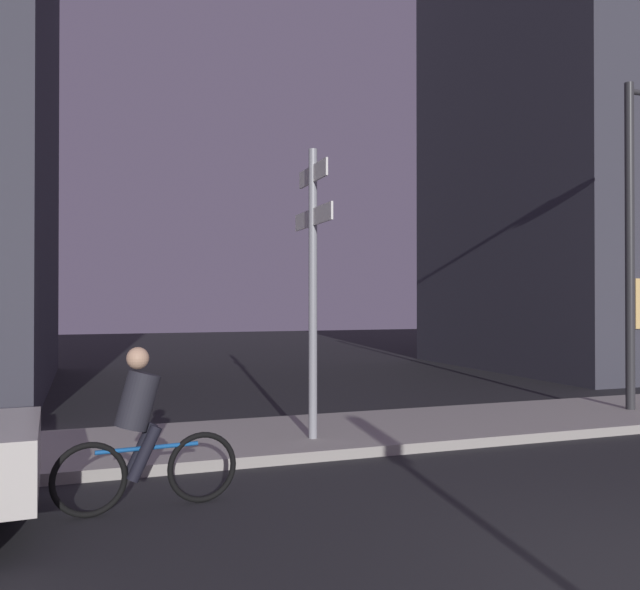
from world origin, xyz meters
name	(u,v)px	position (x,y,z in m)	size (l,w,h in m)	color
sidewalk_kerb	(372,431)	(0.00, 6.01, 0.07)	(40.00, 2.63, 0.14)	#9E9991
signpost	(313,270)	(-1.15, 5.47, 2.50)	(0.12, 1.53, 4.06)	gray
street_lamp	(640,215)	(5.20, 5.89, 3.60)	(1.69, 0.28, 5.82)	#2D2D30
cyclist	(143,434)	(-3.62, 3.47, 0.75)	(1.82, 0.36, 1.61)	black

